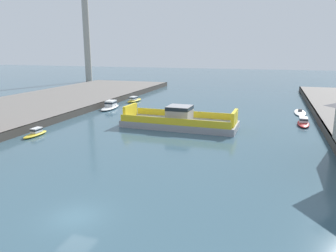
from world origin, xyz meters
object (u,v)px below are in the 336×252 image
at_px(moored_boat_mid_right, 36,133).
at_px(moored_boat_far_left, 134,100).
at_px(moored_boat_near_right, 303,122).
at_px(smokestack_distant_a, 86,28).
at_px(moored_boat_mid_left, 110,106).
at_px(chain_ferry, 179,121).
at_px(moored_boat_near_left, 300,112).

relative_size(moored_boat_mid_right, moored_boat_far_left, 0.77).
xyz_separation_m(moored_boat_near_right, smokestack_distant_a, (-76.65, 56.62, 20.16)).
xyz_separation_m(moored_boat_mid_left, moored_boat_mid_right, (0.13, -24.07, -0.21)).
bearing_deg(moored_boat_mid_left, chain_ferry, -31.91).
bearing_deg(moored_boat_mid_right, moored_boat_near_right, 27.45).
relative_size(chain_ferry, moored_boat_mid_right, 3.98).
relative_size(moored_boat_near_right, smokestack_distant_a, 0.15).
bearing_deg(moored_boat_near_left, smokestack_distant_a, 149.18).
bearing_deg(moored_boat_mid_left, moored_boat_near_right, -5.53).
bearing_deg(chain_ferry, moored_boat_mid_right, -147.71).
bearing_deg(smokestack_distant_a, chain_ferry, -48.81).
distance_m(moored_boat_near_left, smokestack_distant_a, 91.76).
xyz_separation_m(chain_ferry, smokestack_distant_a, (-56.73, 64.82, 19.53)).
height_order(chain_ferry, moored_boat_near_right, chain_ferry).
xyz_separation_m(chain_ferry, moored_boat_near_right, (19.92, 8.19, -0.63)).
height_order(moored_boat_mid_left, moored_boat_mid_right, moored_boat_mid_left).
height_order(moored_boat_near_left, smokestack_distant_a, smokestack_distant_a).
height_order(moored_boat_near_left, moored_boat_near_right, moored_boat_near_right).
height_order(moored_boat_far_left, smokestack_distant_a, smokestack_distant_a).
distance_m(chain_ferry, moored_boat_mid_right, 22.63).
bearing_deg(smokestack_distant_a, moored_boat_near_right, -36.45).
height_order(moored_boat_mid_right, smokestack_distant_a, smokestack_distant_a).
distance_m(chain_ferry, smokestack_distant_a, 88.32).
bearing_deg(smokestack_distant_a, moored_boat_near_left, -30.82).
relative_size(chain_ferry, moored_boat_near_left, 2.44).
distance_m(moored_boat_near_right, moored_boat_far_left, 40.72).
xyz_separation_m(moored_boat_near_left, smokestack_distant_a, (-76.83, 45.83, 20.42)).
relative_size(moored_boat_mid_left, smokestack_distant_a, 0.20).
xyz_separation_m(chain_ferry, moored_boat_mid_left, (-19.25, 11.99, -0.45)).
height_order(chain_ferry, moored_boat_far_left, chain_ferry).
bearing_deg(smokestack_distant_a, moored_boat_far_left, -47.69).
bearing_deg(moored_boat_far_left, smokestack_distant_a, 132.31).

